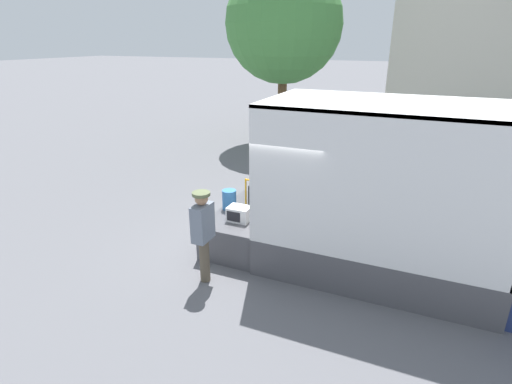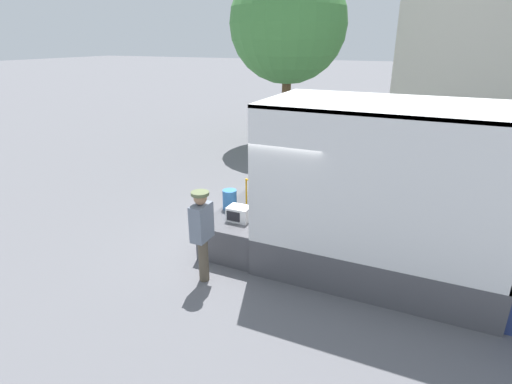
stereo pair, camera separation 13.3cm
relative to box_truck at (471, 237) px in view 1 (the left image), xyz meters
name	(u,v)px [view 1 (the left image)]	position (x,y,z in m)	size (l,w,h in m)	color
ground_plane	(272,247)	(-3.60, 0.00, -0.97)	(160.00, 160.00, 0.00)	slate
box_truck	(471,237)	(0.00, 0.00, 0.00)	(5.99, 2.32, 3.13)	navy
tailgate_deck	(247,227)	(-4.19, 0.00, -0.61)	(1.18, 2.20, 0.71)	#4C4C51
microwave	(239,214)	(-4.14, -0.47, -0.11)	(0.44, 0.35, 0.29)	white
portable_generator	(262,194)	(-4.04, 0.49, -0.02)	(0.59, 0.48, 0.62)	black
orange_bucket	(229,199)	(-4.59, -0.01, -0.05)	(0.30, 0.30, 0.42)	#3370B2
worker_person	(203,228)	(-4.26, -1.65, 0.08)	(0.31, 0.44, 1.71)	brown
street_tree	(284,24)	(-6.50, 8.55, 3.67)	(4.47, 4.47, 6.88)	brown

